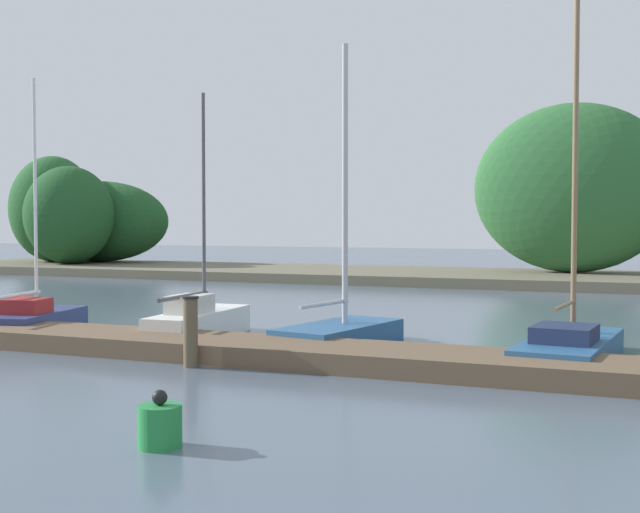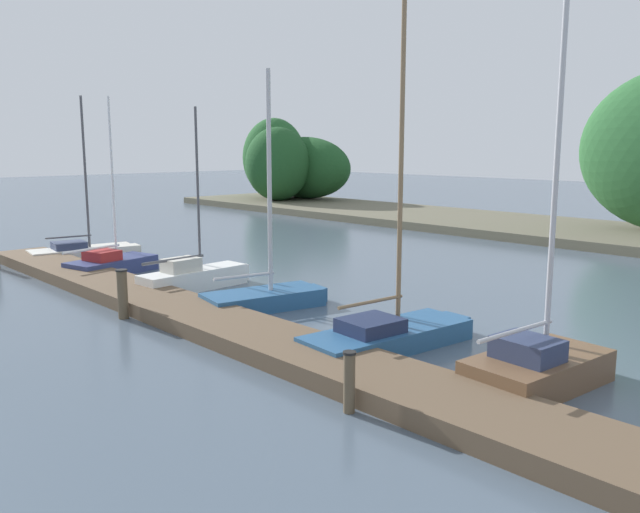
# 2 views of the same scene
# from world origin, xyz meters

# --- Properties ---
(dock_pier) EXTENTS (28.61, 1.80, 0.35)m
(dock_pier) POSITION_xyz_m (0.00, 14.30, 0.17)
(dock_pier) COLOR brown
(dock_pier) RESTS_ON ground
(sailboat_0) EXTENTS (1.80, 4.05, 5.89)m
(sailboat_0) POSITION_xyz_m (-12.79, 16.14, 0.29)
(sailboat_0) COLOR silver
(sailboat_0) RESTS_ON ground
(sailboat_1) EXTENTS (1.90, 3.40, 5.66)m
(sailboat_1) POSITION_xyz_m (-9.35, 15.62, 0.32)
(sailboat_1) COLOR navy
(sailboat_1) RESTS_ON ground
(sailboat_2) EXTENTS (1.14, 3.58, 5.20)m
(sailboat_2) POSITION_xyz_m (-5.47, 16.31, 0.38)
(sailboat_2) COLOR white
(sailboat_2) RESTS_ON ground
(sailboat_3) EXTENTS (1.85, 3.38, 5.98)m
(sailboat_3) POSITION_xyz_m (-2.31, 16.48, 0.33)
(sailboat_3) COLOR #285684
(sailboat_3) RESTS_ON ground
(sailboat_4) EXTENTS (1.64, 4.17, 8.20)m
(sailboat_4) POSITION_xyz_m (2.08, 16.25, 0.37)
(sailboat_4) COLOR #285684
(sailboat_4) RESTS_ON ground
(sailboat_5) EXTENTS (1.59, 3.24, 7.50)m
(sailboat_5) POSITION_xyz_m (5.28, 16.48, 0.43)
(sailboat_5) COLOR brown
(sailboat_5) RESTS_ON ground
(mooring_piling_1) EXTENTS (0.28, 0.28, 1.20)m
(mooring_piling_1) POSITION_xyz_m (-3.83, 13.24, 0.61)
(mooring_piling_1) COLOR brown
(mooring_piling_1) RESTS_ON ground
(mooring_piling_2) EXTENTS (0.21, 0.21, 0.99)m
(mooring_piling_2) POSITION_xyz_m (3.83, 13.24, 0.50)
(mooring_piling_2) COLOR brown
(mooring_piling_2) RESTS_ON ground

